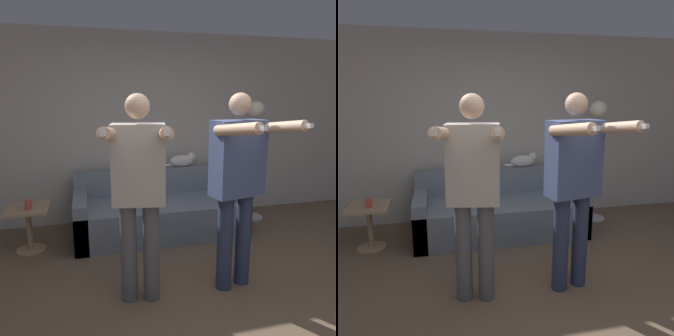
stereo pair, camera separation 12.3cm
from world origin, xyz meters
The scene contains 9 objects.
ground_plane centered at (0.00, 0.00, 0.00)m, with size 16.00×16.00×0.00m, color brown.
wall_back centered at (0.00, 2.63, 1.30)m, with size 10.00×0.05×2.60m.
couch centered at (-0.07, 2.02, 0.26)m, with size 2.13×0.94×0.78m.
person_left centered at (-0.56, 0.61, 1.02)m, with size 0.58×0.74×1.77m.
person_right centered at (0.32, 0.62, 1.03)m, with size 0.62×0.75×1.77m.
cat centered at (0.35, 2.38, 0.87)m, with size 0.47×0.13×0.19m.
floor_lamp centered at (1.34, 2.20, 1.26)m, with size 0.35×0.35×1.69m.
side_table centered at (-1.63, 1.86, 0.38)m, with size 0.47×0.47×0.52m.
cup centered at (-1.61, 1.80, 0.57)m, with size 0.07×0.07×0.11m.
Camera 1 is at (-0.97, -1.92, 1.73)m, focal length 35.00 mm.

